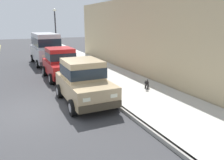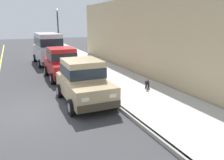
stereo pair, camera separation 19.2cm
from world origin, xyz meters
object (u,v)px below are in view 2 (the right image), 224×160
object	(u,v)px
car_red_hatchback	(62,63)
fire_hydrant	(96,75)
car_silver_van	(48,47)
street_lamp	(58,27)
car_tan_hatchback	(83,81)
dog_black	(147,83)

from	to	relation	value
car_red_hatchback	fire_hydrant	xyz separation A→B (m)	(1.44, -2.14, -0.50)
car_silver_van	street_lamp	size ratio (longest dim) A/B	1.12
car_tan_hatchback	dog_black	world-z (taller)	car_tan_hatchback
dog_black	car_silver_van	bearing A→B (deg)	108.80
car_silver_van	dog_black	bearing A→B (deg)	-71.20
dog_black	car_tan_hatchback	bearing A→B (deg)	-176.63
car_tan_hatchback	car_red_hatchback	world-z (taller)	same
car_red_hatchback	street_lamp	size ratio (longest dim) A/B	0.86
dog_black	fire_hydrant	bearing A→B (deg)	127.75
car_tan_hatchback	fire_hydrant	size ratio (longest dim) A/B	5.24
dog_black	street_lamp	xyz separation A→B (m)	(-2.00, 12.35, 2.48)
car_tan_hatchback	fire_hydrant	bearing A→B (deg)	60.16
fire_hydrant	street_lamp	xyz separation A→B (m)	(-0.10, 9.90, 2.43)
car_silver_van	dog_black	world-z (taller)	car_silver_van
fire_hydrant	dog_black	bearing A→B (deg)	-52.25
car_red_hatchback	car_silver_van	xyz separation A→B (m)	(-0.03, 5.33, 0.42)
car_red_hatchback	fire_hydrant	size ratio (longest dim) A/B	5.25
fire_hydrant	street_lamp	distance (m)	10.20
car_tan_hatchback	dog_black	size ratio (longest dim) A/B	6.28
dog_black	street_lamp	distance (m)	12.76
car_red_hatchback	car_silver_van	size ratio (longest dim) A/B	0.77
car_tan_hatchback	street_lamp	distance (m)	12.78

